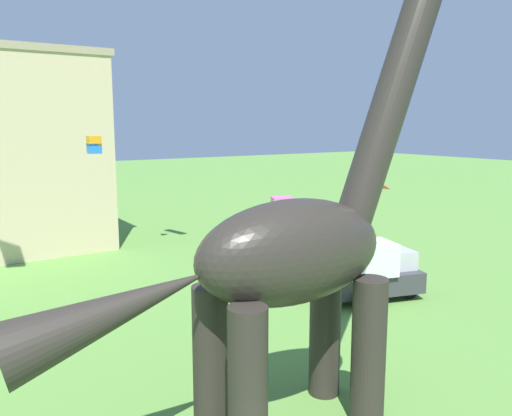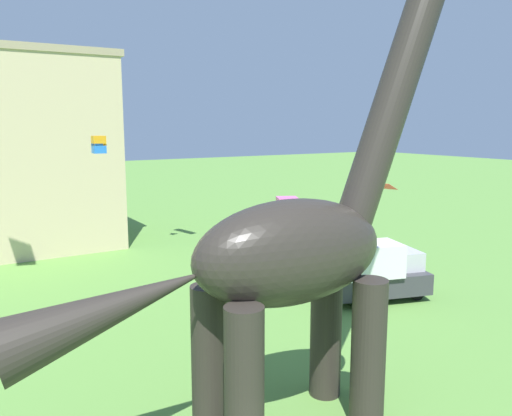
# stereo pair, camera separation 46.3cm
# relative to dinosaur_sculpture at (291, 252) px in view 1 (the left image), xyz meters

# --- Properties ---
(dinosaur_sculpture) EXTENTS (14.74, 3.12, 15.41)m
(dinosaur_sculpture) POSITION_rel_dinosaur_sculpture_xyz_m (0.00, 0.00, 0.00)
(dinosaur_sculpture) COLOR #2D2823
(dinosaur_sculpture) RESTS_ON ground_plane
(parked_box_truck) EXTENTS (5.97, 3.60, 3.20)m
(parked_box_truck) POSITION_rel_dinosaur_sculpture_xyz_m (10.56, 7.12, -3.92)
(parked_box_truck) COLOR #38383D
(parked_box_truck) RESTS_ON ground_plane
(kite_trailing) EXTENTS (1.71, 2.01, 0.44)m
(kite_trailing) POSITION_rel_dinosaur_sculpture_xyz_m (12.53, 8.97, 0.25)
(kite_trailing) COLOR red
(kite_far_left) EXTENTS (0.50, 0.50, 0.69)m
(kite_far_left) POSITION_rel_dinosaur_sculpture_xyz_m (-2.97, 8.97, 2.88)
(kite_far_left) COLOR orange
(kite_far_right) EXTENTS (1.27, 1.27, 1.36)m
(kite_far_right) POSITION_rel_dinosaur_sculpture_xyz_m (5.35, 7.71, -0.39)
(kite_far_right) COLOR pink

